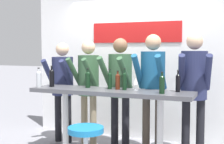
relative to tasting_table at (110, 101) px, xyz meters
The scene contains 17 objects.
back_wall 1.36m from the tasting_table, 90.00° to the left, with size 4.00×0.12×2.80m.
tasting_table is the anchor object (origin of this frame).
bar_stool 0.83m from the tasting_table, 92.20° to the right, with size 0.47×0.47×0.64m.
person_far_left 1.20m from the tasting_table, 156.23° to the left, with size 0.43×0.54×1.72m.
person_left 0.83m from the tasting_table, 139.65° to the left, with size 0.48×0.60×1.75m.
person_center_left 0.55m from the tasting_table, 94.03° to the left, with size 0.51×0.62×1.78m.
person_center 0.73m from the tasting_table, 39.77° to the left, with size 0.46×0.58×1.83m.
person_center_right 1.26m from the tasting_table, 24.73° to the left, with size 0.52×0.63×1.84m.
wine_bottle_0 0.51m from the tasting_table, 167.88° to the left, with size 0.08×0.08×0.29m.
wine_bottle_1 0.31m from the tasting_table, 113.04° to the left, with size 0.06×0.06×0.30m.
wine_bottle_2 1.02m from the tasting_table, behind, with size 0.08×0.08×0.33m.
wine_bottle_3 0.32m from the tasting_table, 35.03° to the left, with size 0.07×0.07×0.28m.
wine_bottle_4 0.37m from the tasting_table, 11.97° to the left, with size 0.06×0.06×0.31m.
wine_bottle_5 0.85m from the tasting_table, ahead, with size 0.07×0.07×0.29m.
wine_bottle_6 1.18m from the tasting_table, behind, with size 0.08×0.08×0.30m.
wine_bottle_7 1.01m from the tasting_table, ahead, with size 0.06×0.06×0.30m.
wine_glass_0 0.47m from the tasting_table, 10.67° to the left, with size 0.07×0.07×0.18m.
Camera 1 is at (1.72, -4.12, 1.61)m, focal length 50.00 mm.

